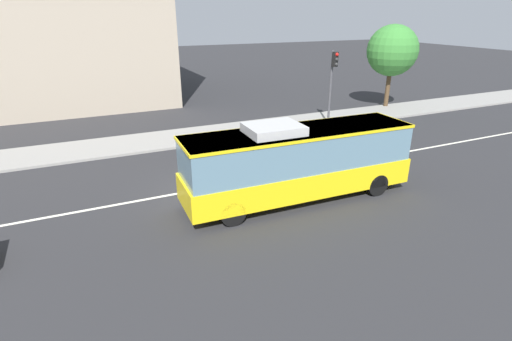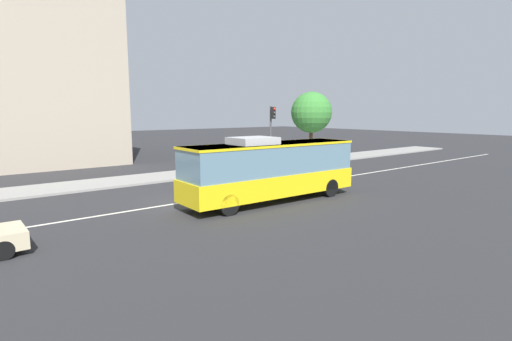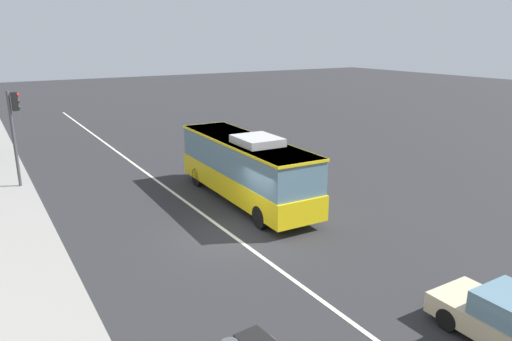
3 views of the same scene
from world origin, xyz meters
name	(u,v)px [view 2 (image 2 of 3)]	position (x,y,z in m)	size (l,w,h in m)	color
ground_plane	(191,201)	(0.00, 0.00, 0.00)	(160.00, 160.00, 0.00)	#28282B
sidewalk_kerb	(133,180)	(0.00, 8.03, 0.07)	(80.00, 3.78, 0.14)	gray
lane_centre_line	(191,201)	(0.00, 0.00, 0.01)	(76.00, 0.16, 0.01)	silver
transit_bus	(271,168)	(3.37, -2.62, 1.81)	(10.07, 2.78, 3.46)	yellow
traffic_light_near_corner	(272,126)	(11.41, 6.58, 3.56)	(0.34, 0.62, 5.20)	#47474C
street_tree_kerbside_left	(311,113)	(19.17, 9.48, 4.67)	(4.09, 4.09, 6.73)	#4C3823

